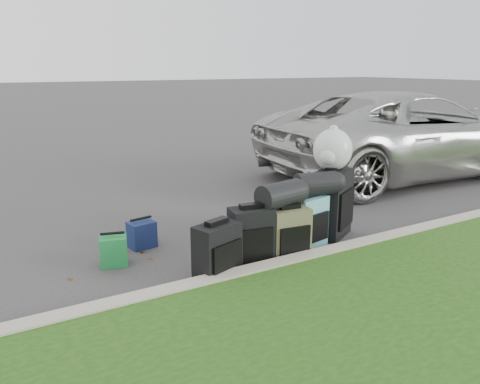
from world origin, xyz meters
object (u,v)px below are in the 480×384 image
suitcase_large_black_left (251,237)px  suitcase_teal (309,222)px  suitcase_olive (289,234)px  suitcase_large_black_right (332,203)px  suitcase_small_black (217,252)px  tote_navy (142,234)px  tote_green (114,251)px  suv (407,134)px

suitcase_large_black_left → suitcase_teal: bearing=18.1°
suitcase_olive → suitcase_large_black_right: size_ratio=0.71×
suitcase_small_black → suitcase_large_black_left: size_ratio=0.90×
suitcase_large_black_right → tote_navy: suitcase_large_black_right is taller
suitcase_teal → tote_green: (-2.09, 0.60, -0.14)m
suv → suitcase_large_black_left: size_ratio=9.00×
suitcase_large_black_left → tote_navy: suitcase_large_black_left is taller
suitcase_olive → tote_navy: size_ratio=1.90×
suitcase_large_black_right → tote_navy: (-2.16, 0.78, -0.26)m
suitcase_teal → tote_navy: suitcase_teal is taller
suv → suitcase_large_black_right: suv is taller
suitcase_olive → suitcase_teal: 0.47m
suitcase_teal → suitcase_large_black_right: suitcase_large_black_right is taller
suitcase_olive → tote_navy: suitcase_olive is taller
suitcase_olive → suv: bearing=34.2°
suitcase_large_black_left → suitcase_teal: suitcase_large_black_left is taller
suitcase_large_black_left → suv: bearing=33.6°
suitcase_olive → suitcase_large_black_right: bearing=28.6°
tote_navy → suitcase_large_black_left: bearing=-62.0°
suitcase_small_black → tote_navy: suitcase_small_black is taller
suitcase_large_black_right → tote_green: bearing=141.4°
suitcase_teal → tote_green: bearing=152.6°
suv → suitcase_teal: (-3.90, -2.04, -0.49)m
suitcase_teal → tote_navy: 1.93m
suitcase_teal → suv: bearing=16.3°
suitcase_small_black → tote_green: (-0.79, 0.85, -0.13)m
suv → tote_navy: suv is taller
suitcase_teal → suitcase_large_black_right: bearing=7.2°
suitcase_olive → suitcase_teal: size_ratio=0.97×
suitcase_large_black_left → suitcase_olive: suitcase_large_black_left is taller
suitcase_olive → tote_green: 1.86m
suitcase_large_black_right → tote_green: size_ratio=2.64×
suitcase_teal → suitcase_olive: bearing=-166.0°
suitcase_teal → suitcase_small_black: bearing=179.4°
suitcase_small_black → tote_green: size_ratio=1.83×
suitcase_small_black → tote_navy: (-0.37, 1.19, -0.13)m
suitcase_large_black_right → tote_navy: size_ratio=2.68×
suitcase_olive → suitcase_large_black_right: 0.98m
suitcase_teal → suitcase_large_black_left: bearing=177.8°
suitcase_large_black_right → tote_navy: bearing=131.3°
suitcase_large_black_right → suitcase_olive: bearing=172.9°
tote_green → suitcase_large_black_left: bearing=-15.4°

